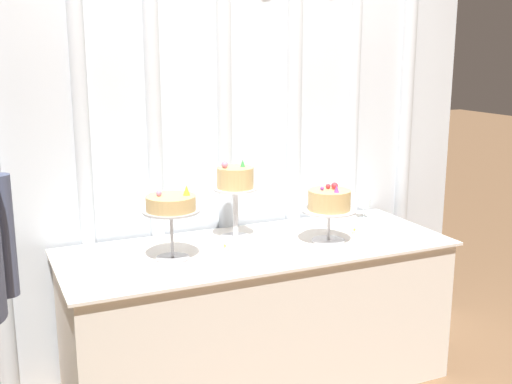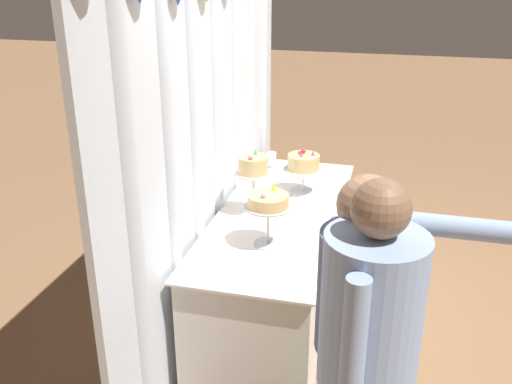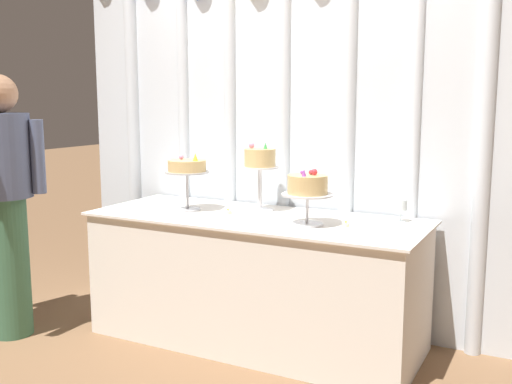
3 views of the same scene
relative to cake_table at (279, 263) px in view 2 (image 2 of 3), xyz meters
name	(u,v)px [view 2 (image 2 of 3)]	position (x,y,z in m)	size (l,w,h in m)	color
ground_plane	(291,313)	(0.00, -0.10, -0.40)	(24.00, 24.00, 0.00)	#846042
draped_curtain	(214,120)	(-0.01, 0.44, 1.01)	(3.22, 0.17, 2.68)	silver
cake_table	(279,263)	(0.00, 0.00, 0.00)	(2.06, 0.80, 0.80)	white
cake_display_leftmost	(268,204)	(-0.47, -0.03, 0.66)	(0.28, 0.28, 0.37)	#B2B2B7
cake_display_center	(253,170)	(-0.06, 0.17, 0.70)	(0.24, 0.24, 0.44)	silver
cake_display_rightmost	(303,165)	(0.38, -0.09, 0.61)	(0.29, 0.29, 0.33)	silver
wine_glass	(272,157)	(0.83, 0.24, 0.49)	(0.07, 0.07, 0.13)	silver
tealight_far_left	(275,222)	(-0.19, -0.01, 0.41)	(0.05, 0.05, 0.04)	beige
tealight_near_left	(299,180)	(0.58, -0.02, 0.41)	(0.04, 0.04, 0.03)	beige
guest_man_dark_suit	(356,344)	(-1.44, -0.63, 0.51)	(0.48, 0.48, 1.65)	#3D6B4C
guest_man_pink_jacket	(367,372)	(-1.64, -0.69, 0.54)	(0.53, 0.80, 1.72)	#9E8966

